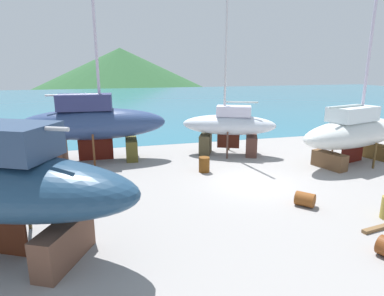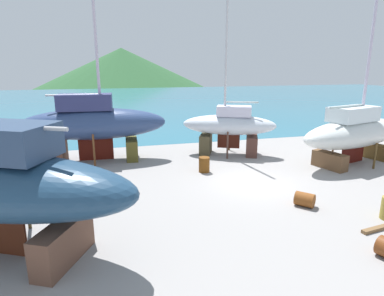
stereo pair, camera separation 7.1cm
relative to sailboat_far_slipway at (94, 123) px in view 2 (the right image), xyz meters
name	(u,v)px [view 2 (the right image)]	position (x,y,z in m)	size (l,w,h in m)	color
ground_plane	(269,195)	(7.73, -7.84, -2.34)	(43.32, 43.32, 0.00)	gray
sea_water	(148,100)	(7.73, 35.46, -2.34)	(144.90, 64.92, 0.01)	#2B6B84
headland_hill	(123,80)	(8.03, 122.64, -2.34)	(112.73, 112.73, 26.09)	#2A562F
sailboat_far_slipway	(94,123)	(0.00, 0.00, 0.00)	(8.76, 2.91, 14.03)	brown
sailboat_large_starboard	(355,132)	(15.01, -4.48, -0.44)	(8.84, 4.67, 13.07)	brown
sailboat_small_center	(229,126)	(8.51, -0.70, -0.43)	(6.34, 4.30, 11.28)	#473E28
worker	(1,168)	(-4.37, -3.22, -1.49)	(0.50, 0.42, 1.65)	maroon
barrel_rust_mid	(29,178)	(-3.03, -3.78, -1.91)	(0.68, 0.68, 0.87)	#5D251D
barrel_rust_near	(204,165)	(5.85, -3.84, -1.92)	(0.60, 0.60, 0.84)	brown
barrel_tar_black	(305,199)	(8.60, -9.25, -2.05)	(0.59, 0.59, 0.76)	brown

